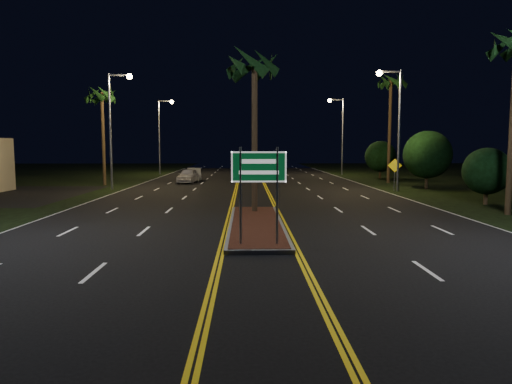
{
  "coord_description": "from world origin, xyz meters",
  "views": [
    {
      "loc": [
        -0.41,
        -12.01,
        3.35
      ],
      "look_at": [
        -0.1,
        2.59,
        1.9
      ],
      "focal_mm": 32.0,
      "sensor_mm": 36.0,
      "label": 1
    }
  ],
  "objects_px": {
    "shrub_near": "(487,171)",
    "warning_sign": "(395,170)",
    "palm_median": "(254,65)",
    "palm_left_far": "(102,95)",
    "shrub_mid": "(427,155)",
    "car_far": "(194,173)",
    "palm_right_far": "(391,83)",
    "shrub_far": "(380,156)",
    "streetlight_right_mid": "(394,116)",
    "car_near": "(188,174)",
    "highway_sign": "(259,176)",
    "streetlight_left_far": "(162,128)",
    "streetlight_left_mid": "(115,117)",
    "median_island": "(256,224)",
    "streetlight_right_far": "(339,127)"
  },
  "relations": [
    {
      "from": "streetlight_right_far",
      "to": "warning_sign",
      "type": "relative_size",
      "value": 3.66
    },
    {
      "from": "shrub_mid",
      "to": "warning_sign",
      "type": "relative_size",
      "value": 1.88
    },
    {
      "from": "streetlight_right_far",
      "to": "car_near",
      "type": "xyz_separation_m",
      "value": [
        -16.44,
        -11.43,
        -4.88
      ]
    },
    {
      "from": "streetlight_right_mid",
      "to": "shrub_mid",
      "type": "bearing_deg",
      "value": 30.56
    },
    {
      "from": "palm_median",
      "to": "shrub_near",
      "type": "relative_size",
      "value": 2.52
    },
    {
      "from": "streetlight_right_mid",
      "to": "palm_left_far",
      "type": "bearing_deg",
      "value": 165.63
    },
    {
      "from": "palm_median",
      "to": "car_near",
      "type": "bearing_deg",
      "value": 106.18
    },
    {
      "from": "streetlight_right_far",
      "to": "palm_left_far",
      "type": "relative_size",
      "value": 1.02
    },
    {
      "from": "streetlight_left_far",
      "to": "shrub_near",
      "type": "height_order",
      "value": "streetlight_left_far"
    },
    {
      "from": "streetlight_left_mid",
      "to": "streetlight_right_mid",
      "type": "relative_size",
      "value": 1.0
    },
    {
      "from": "streetlight_left_mid",
      "to": "warning_sign",
      "type": "relative_size",
      "value": 3.66
    },
    {
      "from": "streetlight_right_far",
      "to": "shrub_far",
      "type": "xyz_separation_m",
      "value": [
        3.19,
        -6.0,
        -3.32
      ]
    },
    {
      "from": "highway_sign",
      "to": "streetlight_left_mid",
      "type": "height_order",
      "value": "streetlight_left_mid"
    },
    {
      "from": "shrub_near",
      "to": "palm_right_far",
      "type": "bearing_deg",
      "value": 92.51
    },
    {
      "from": "shrub_near",
      "to": "warning_sign",
      "type": "relative_size",
      "value": 1.34
    },
    {
      "from": "streetlight_left_mid",
      "to": "shrub_far",
      "type": "bearing_deg",
      "value": 26.18
    },
    {
      "from": "palm_left_far",
      "to": "streetlight_left_far",
      "type": "bearing_deg",
      "value": 82.22
    },
    {
      "from": "palm_left_far",
      "to": "car_far",
      "type": "relative_size",
      "value": 2.02
    },
    {
      "from": "median_island",
      "to": "shrub_near",
      "type": "distance_m",
      "value": 15.32
    },
    {
      "from": "streetlight_left_mid",
      "to": "shrub_near",
      "type": "bearing_deg",
      "value": -22.52
    },
    {
      "from": "median_island",
      "to": "palm_right_far",
      "type": "xyz_separation_m",
      "value": [
        12.8,
        23.0,
        9.06
      ]
    },
    {
      "from": "streetlight_left_far",
      "to": "palm_median",
      "type": "relative_size",
      "value": 1.08
    },
    {
      "from": "highway_sign",
      "to": "streetlight_left_far",
      "type": "relative_size",
      "value": 0.36
    },
    {
      "from": "streetlight_left_far",
      "to": "streetlight_left_mid",
      "type": "bearing_deg",
      "value": -90.0
    },
    {
      "from": "palm_right_far",
      "to": "shrub_far",
      "type": "relative_size",
      "value": 2.6
    },
    {
      "from": "highway_sign",
      "to": "palm_right_far",
      "type": "height_order",
      "value": "palm_right_far"
    },
    {
      "from": "shrub_mid",
      "to": "car_far",
      "type": "distance_m",
      "value": 21.89
    },
    {
      "from": "streetlight_left_mid",
      "to": "shrub_far",
      "type": "xyz_separation_m",
      "value": [
        24.41,
        12.0,
        -3.32
      ]
    },
    {
      "from": "palm_right_far",
      "to": "car_near",
      "type": "distance_m",
      "value": 20.43
    },
    {
      "from": "palm_right_far",
      "to": "palm_median",
      "type": "bearing_deg",
      "value": -123.28
    },
    {
      "from": "streetlight_right_mid",
      "to": "median_island",
      "type": "bearing_deg",
      "value": -125.28
    },
    {
      "from": "highway_sign",
      "to": "palm_median",
      "type": "bearing_deg",
      "value": 90.0
    },
    {
      "from": "car_far",
      "to": "palm_right_far",
      "type": "bearing_deg",
      "value": -18.72
    },
    {
      "from": "car_near",
      "to": "highway_sign",
      "type": "bearing_deg",
      "value": -71.16
    },
    {
      "from": "palm_left_far",
      "to": "streetlight_right_far",
      "type": "bearing_deg",
      "value": 30.88
    },
    {
      "from": "shrub_near",
      "to": "streetlight_right_mid",
      "type": "bearing_deg",
      "value": 109.84
    },
    {
      "from": "highway_sign",
      "to": "shrub_far",
      "type": "height_order",
      "value": "shrub_far"
    },
    {
      "from": "streetlight_left_far",
      "to": "shrub_near",
      "type": "relative_size",
      "value": 2.73
    },
    {
      "from": "median_island",
      "to": "streetlight_left_mid",
      "type": "relative_size",
      "value": 1.14
    },
    {
      "from": "highway_sign",
      "to": "car_far",
      "type": "bearing_deg",
      "value": 100.36
    },
    {
      "from": "palm_median",
      "to": "palm_left_far",
      "type": "distance_m",
      "value": 21.69
    },
    {
      "from": "shrub_far",
      "to": "warning_sign",
      "type": "height_order",
      "value": "shrub_far"
    },
    {
      "from": "streetlight_left_far",
      "to": "car_near",
      "type": "relative_size",
      "value": 1.93
    },
    {
      "from": "streetlight_left_mid",
      "to": "median_island",
      "type": "bearing_deg",
      "value": -58.02
    },
    {
      "from": "median_island",
      "to": "palm_median",
      "type": "bearing_deg",
      "value": 90.0
    },
    {
      "from": "streetlight_left_mid",
      "to": "warning_sign",
      "type": "bearing_deg",
      "value": -5.01
    },
    {
      "from": "median_island",
      "to": "highway_sign",
      "type": "relative_size",
      "value": 3.2
    },
    {
      "from": "palm_median",
      "to": "car_far",
      "type": "relative_size",
      "value": 1.9
    },
    {
      "from": "streetlight_left_mid",
      "to": "palm_median",
      "type": "height_order",
      "value": "streetlight_left_mid"
    },
    {
      "from": "palm_median",
      "to": "palm_right_far",
      "type": "bearing_deg",
      "value": 56.72
    }
  ]
}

